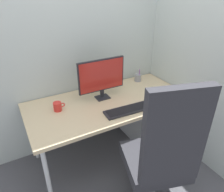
{
  "coord_description": "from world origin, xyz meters",
  "views": [
    {
      "loc": [
        -0.9,
        -1.7,
        1.81
      ],
      "look_at": [
        -0.01,
        -0.08,
        0.81
      ],
      "focal_mm": 33.87,
      "sensor_mm": 36.0,
      "label": 1
    }
  ],
  "objects": [
    {
      "name": "mouse",
      "position": [
        0.42,
        -0.25,
        0.73
      ],
      "size": [
        0.07,
        0.1,
        0.03
      ],
      "primitive_type": "ellipsoid",
      "rotation": [
        0.0,
        0.0,
        0.16
      ],
      "color": "black",
      "rests_on": "desk"
    },
    {
      "name": "office_chair",
      "position": [
        0.01,
        -0.83,
        0.65
      ],
      "size": [
        0.64,
        0.67,
        1.29
      ],
      "color": "black",
      "rests_on": "ground_plane"
    },
    {
      "name": "keyboard",
      "position": [
        0.07,
        -0.26,
        0.72
      ],
      "size": [
        0.48,
        0.17,
        0.02
      ],
      "color": "black",
      "rests_on": "desk"
    },
    {
      "name": "pen_holder",
      "position": [
        0.56,
        0.28,
        0.76
      ],
      "size": [
        0.08,
        0.08,
        0.16
      ],
      "color": "gray",
      "rests_on": "desk"
    },
    {
      "name": "filing_cabinet",
      "position": [
        0.55,
        0.07,
        0.31
      ],
      "size": [
        0.4,
        0.56,
        0.63
      ],
      "color": "#B2B5BA",
      "rests_on": "ground_plane"
    },
    {
      "name": "desk",
      "position": [
        0.0,
        0.0,
        0.66
      ],
      "size": [
        1.7,
        0.8,
        0.71
      ],
      "color": "#D1B78C",
      "rests_on": "ground_plane"
    },
    {
      "name": "notebook",
      "position": [
        0.69,
        -0.23,
        0.72
      ],
      "size": [
        0.21,
        0.19,
        0.02
      ],
      "primitive_type": "cube",
      "rotation": [
        0.0,
        0.0,
        -0.28
      ],
      "color": "silver",
      "rests_on": "desk"
    },
    {
      "name": "wall_side_right",
      "position": [
        0.88,
        -0.13,
        1.4
      ],
      "size": [
        0.04,
        1.71,
        2.8
      ],
      "primitive_type": "cube",
      "color": "#B7C1BC",
      "rests_on": "ground_plane"
    },
    {
      "name": "wall_back",
      "position": [
        0.0,
        0.43,
        1.4
      ],
      "size": [
        2.6,
        0.04,
        2.8
      ],
      "primitive_type": "cube",
      "color": "#B7C1BC",
      "rests_on": "ground_plane"
    },
    {
      "name": "coffee_mug",
      "position": [
        -0.52,
        0.08,
        0.76
      ],
      "size": [
        0.11,
        0.08,
        0.09
      ],
      "color": "red",
      "rests_on": "desk"
    },
    {
      "name": "ground_plane",
      "position": [
        0.0,
        0.0,
        0.0
      ],
      "size": [
        8.0,
        8.0,
        0.0
      ],
      "primitive_type": "plane",
      "color": "#4C4C51"
    },
    {
      "name": "monitor",
      "position": [
        -0.03,
        0.1,
        0.96
      ],
      "size": [
        0.51,
        0.11,
        0.43
      ],
      "color": "black",
      "rests_on": "desk"
    }
  ]
}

